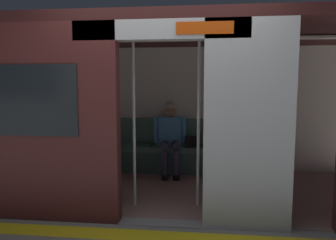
{
  "coord_description": "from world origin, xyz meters",
  "views": [
    {
      "loc": [
        -0.45,
        3.28,
        1.5
      ],
      "look_at": [
        0.05,
        -1.16,
        1.01
      ],
      "focal_mm": 33.93,
      "sensor_mm": 36.0,
      "label": 1
    }
  ],
  "objects_px": {
    "train_car": "(167,86)",
    "handbag": "(193,141)",
    "book": "(149,144)",
    "bench_seat": "(177,152)",
    "grab_pole_door": "(134,121)",
    "grab_pole_far": "(198,121)",
    "person_seated": "(170,134)"
  },
  "relations": [
    {
      "from": "train_car",
      "to": "bench_seat",
      "type": "distance_m",
      "value": 1.48
    },
    {
      "from": "train_car",
      "to": "book",
      "type": "bearing_deg",
      "value": -66.11
    },
    {
      "from": "bench_seat",
      "to": "handbag",
      "type": "height_order",
      "value": "handbag"
    },
    {
      "from": "handbag",
      "to": "train_car",
      "type": "bearing_deg",
      "value": 71.29
    },
    {
      "from": "bench_seat",
      "to": "handbag",
      "type": "bearing_deg",
      "value": -174.15
    },
    {
      "from": "person_seated",
      "to": "book",
      "type": "xyz_separation_m",
      "value": [
        0.39,
        -0.1,
        -0.21
      ]
    },
    {
      "from": "person_seated",
      "to": "book",
      "type": "relative_size",
      "value": 5.38
    },
    {
      "from": "person_seated",
      "to": "grab_pole_far",
      "type": "bearing_deg",
      "value": 109.17
    },
    {
      "from": "bench_seat",
      "to": "grab_pole_door",
      "type": "distance_m",
      "value": 1.77
    },
    {
      "from": "bench_seat",
      "to": "grab_pole_far",
      "type": "height_order",
      "value": "grab_pole_far"
    },
    {
      "from": "person_seated",
      "to": "book",
      "type": "bearing_deg",
      "value": -14.86
    },
    {
      "from": "train_car",
      "to": "grab_pole_far",
      "type": "xyz_separation_m",
      "value": [
        -0.45,
        0.55,
        -0.42
      ]
    },
    {
      "from": "train_car",
      "to": "handbag",
      "type": "bearing_deg",
      "value": -108.71
    },
    {
      "from": "book",
      "to": "bench_seat",
      "type": "bearing_deg",
      "value": -172.85
    },
    {
      "from": "book",
      "to": "handbag",
      "type": "bearing_deg",
      "value": -168.71
    },
    {
      "from": "train_car",
      "to": "handbag",
      "type": "distance_m",
      "value": 1.39
    },
    {
      "from": "train_car",
      "to": "bench_seat",
      "type": "relative_size",
      "value": 1.98
    },
    {
      "from": "bench_seat",
      "to": "book",
      "type": "distance_m",
      "value": 0.51
    },
    {
      "from": "train_car",
      "to": "bench_seat",
      "type": "height_order",
      "value": "train_car"
    },
    {
      "from": "bench_seat",
      "to": "grab_pole_door",
      "type": "height_order",
      "value": "grab_pole_door"
    },
    {
      "from": "bench_seat",
      "to": "grab_pole_door",
      "type": "xyz_separation_m",
      "value": [
        0.39,
        1.57,
        0.72
      ]
    },
    {
      "from": "handbag",
      "to": "grab_pole_far",
      "type": "distance_m",
      "value": 1.61
    },
    {
      "from": "person_seated",
      "to": "grab_pole_door",
      "type": "height_order",
      "value": "grab_pole_door"
    },
    {
      "from": "handbag",
      "to": "book",
      "type": "height_order",
      "value": "handbag"
    },
    {
      "from": "bench_seat",
      "to": "grab_pole_far",
      "type": "xyz_separation_m",
      "value": [
        -0.39,
        1.49,
        0.72
      ]
    },
    {
      "from": "person_seated",
      "to": "handbag",
      "type": "relative_size",
      "value": 4.55
    },
    {
      "from": "bench_seat",
      "to": "handbag",
      "type": "xyz_separation_m",
      "value": [
        -0.27,
        -0.03,
        0.19
      ]
    },
    {
      "from": "train_car",
      "to": "handbag",
      "type": "xyz_separation_m",
      "value": [
        -0.33,
        -0.97,
        -0.94
      ]
    },
    {
      "from": "person_seated",
      "to": "handbag",
      "type": "bearing_deg",
      "value": -168.22
    },
    {
      "from": "person_seated",
      "to": "grab_pole_far",
      "type": "xyz_separation_m",
      "value": [
        -0.5,
        1.44,
        0.39
      ]
    },
    {
      "from": "grab_pole_door",
      "to": "grab_pole_far",
      "type": "height_order",
      "value": "same"
    },
    {
      "from": "train_car",
      "to": "person_seated",
      "type": "distance_m",
      "value": 1.2
    }
  ]
}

